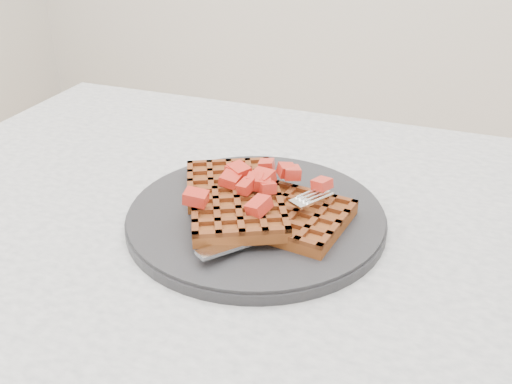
% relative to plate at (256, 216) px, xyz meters
% --- Properties ---
extents(table, '(1.20, 0.80, 0.75)m').
position_rel_plate_xyz_m(table, '(0.10, -0.04, -0.12)').
color(table, silver).
rests_on(table, ground).
extents(plate, '(0.30, 0.30, 0.02)m').
position_rel_plate_xyz_m(plate, '(0.00, 0.00, 0.00)').
color(plate, black).
rests_on(plate, table).
extents(waffles, '(0.22, 0.21, 0.03)m').
position_rel_plate_xyz_m(waffles, '(0.00, -0.00, 0.02)').
color(waffles, brown).
rests_on(waffles, plate).
extents(strawberry_pile, '(0.15, 0.15, 0.02)m').
position_rel_plate_xyz_m(strawberry_pile, '(-0.00, 0.00, 0.05)').
color(strawberry_pile, '#A60C03').
rests_on(strawberry_pile, waffles).
extents(fork, '(0.12, 0.17, 0.02)m').
position_rel_plate_xyz_m(fork, '(0.04, -0.04, 0.02)').
color(fork, silver).
rests_on(fork, plate).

